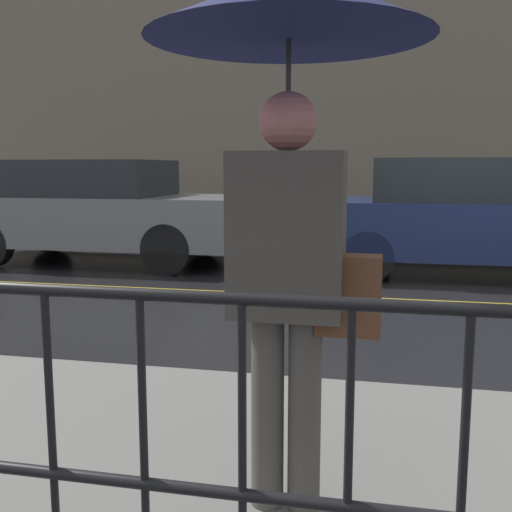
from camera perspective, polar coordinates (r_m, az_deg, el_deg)
ground_plane at (r=7.05m, az=21.65°, el=-4.29°), size 80.00×80.00×0.00m
sidewalk_far at (r=11.09m, az=18.12°, el=0.72°), size 28.00×2.12×0.14m
lane_marking at (r=7.05m, az=21.65°, el=-4.26°), size 25.20×0.12×0.01m
building_storefront at (r=12.33m, az=18.21°, el=16.30°), size 28.00×0.30×6.50m
pedestrian at (r=2.25m, az=3.25°, el=15.47°), size 1.04×1.04×2.03m
car_grey at (r=9.68m, az=-14.79°, el=4.24°), size 4.49×1.91×1.59m
car_navy at (r=8.72m, az=19.04°, el=3.58°), size 4.15×1.89×1.60m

